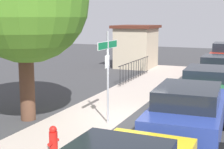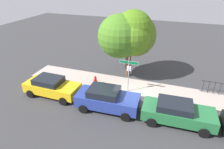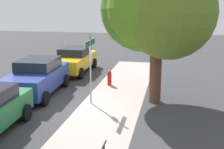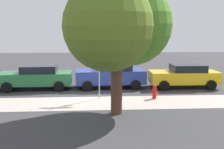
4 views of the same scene
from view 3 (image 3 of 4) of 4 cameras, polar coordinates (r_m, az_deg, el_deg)
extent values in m
plane|color=#38383A|center=(13.31, -6.03, -5.73)|extent=(60.00, 60.00, 0.00)
cube|color=#B0A197|center=(11.18, -2.61, -9.48)|extent=(24.00, 2.60, 0.00)
cylinder|color=#9EA0A5|center=(13.19, -3.97, 1.08)|extent=(0.07, 0.07, 3.07)
cube|color=#0F723D|center=(13.00, -4.05, 5.79)|extent=(1.49, 0.02, 0.22)
cube|color=white|center=(13.00, -4.06, 5.79)|extent=(1.52, 0.02, 0.25)
cube|color=silver|center=(13.08, -3.93, 3.40)|extent=(0.32, 0.02, 0.42)
cylinder|color=brown|center=(13.51, 8.00, 0.81)|extent=(0.51, 0.51, 2.86)
sphere|color=#55851D|center=(12.88, 6.60, 12.08)|extent=(3.32, 3.32, 3.32)
sphere|color=#567322|center=(12.79, 10.46, 11.24)|extent=(3.82, 3.82, 3.82)
sphere|color=#467C22|center=(13.92, 5.84, 11.97)|extent=(3.80, 3.80, 3.80)
cube|color=yellow|center=(19.30, -7.02, 2.42)|extent=(4.42, 1.81, 0.75)
cube|color=black|center=(19.44, -6.82, 4.31)|extent=(2.13, 1.58, 0.45)
cylinder|color=black|center=(17.71, -5.78, 0.22)|extent=(0.64, 0.22, 0.64)
cylinder|color=black|center=(18.31, -11.10, 0.47)|extent=(0.64, 0.22, 0.64)
cylinder|color=black|center=(20.52, -3.31, 2.09)|extent=(0.64, 0.22, 0.64)
cylinder|color=black|center=(21.05, -8.00, 2.26)|extent=(0.64, 0.22, 0.64)
cube|color=navy|center=(15.01, -13.60, -0.83)|extent=(4.54, 2.04, 0.86)
cube|color=black|center=(15.11, -13.37, 1.90)|extent=(2.21, 1.71, 0.49)
cylinder|color=black|center=(13.45, -12.26, -4.33)|extent=(0.65, 0.25, 0.64)
cylinder|color=black|center=(14.18, -19.22, -3.85)|extent=(0.65, 0.25, 0.64)
cylinder|color=black|center=(16.20, -8.53, -1.12)|extent=(0.65, 0.25, 0.64)
cylinder|color=black|center=(16.82, -14.51, -0.87)|extent=(0.65, 0.25, 0.64)
cylinder|color=black|center=(11.95, -15.55, -6.79)|extent=(0.65, 0.24, 0.64)
cylinder|color=red|center=(16.30, -0.47, -0.92)|extent=(0.22, 0.22, 0.62)
sphere|color=red|center=(16.21, -0.47, 0.35)|extent=(0.20, 0.20, 0.20)
cylinder|color=red|center=(16.45, -0.35, -0.68)|extent=(0.10, 0.09, 0.09)
cylinder|color=red|center=(16.14, -0.58, -0.95)|extent=(0.10, 0.09, 0.09)
camera|label=1|loc=(23.88, -8.16, 11.28)|focal=54.56mm
camera|label=2|loc=(19.59, -53.32, 21.10)|focal=30.73mm
camera|label=4|loc=(16.52, 53.56, 5.99)|focal=43.03mm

